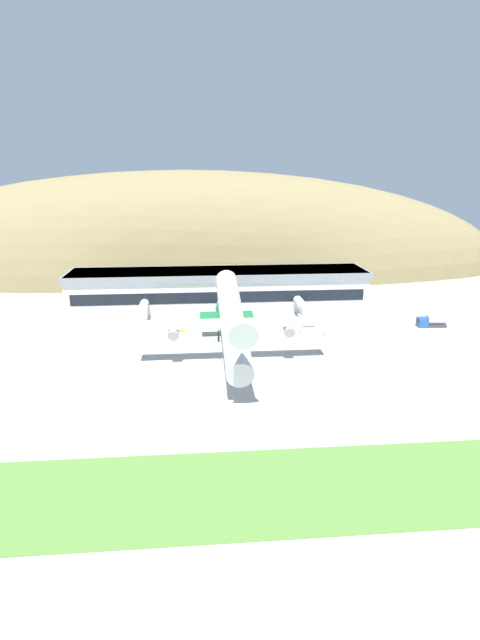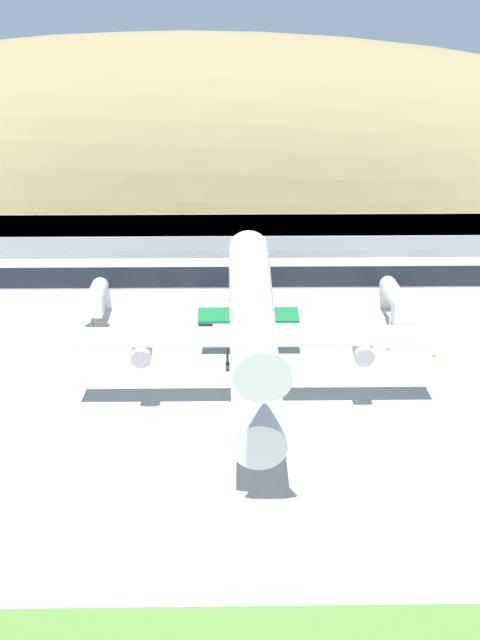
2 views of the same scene
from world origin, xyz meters
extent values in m
plane|color=#ADAAA3|center=(0.00, 0.00, 0.00)|extent=(357.27, 357.27, 0.00)
cube|color=#568438|center=(0.00, -44.21, 0.04)|extent=(321.54, 18.85, 0.08)
ellipsoid|color=olive|center=(-15.30, 102.05, 0.00)|extent=(266.66, 66.60, 81.01)
cube|color=white|center=(-4.77, 46.89, 5.78)|extent=(87.51, 15.99, 11.55)
cube|color=gray|center=(-4.77, 46.89, 10.51)|extent=(88.71, 17.19, 2.08)
cube|color=black|center=(-4.77, 38.84, 5.20)|extent=(84.01, 0.16, 3.23)
cylinder|color=silver|center=(-26.15, 33.76, 4.00)|extent=(2.60, 10.27, 2.60)
cube|color=silver|center=(-26.15, 28.62, 4.00)|extent=(3.38, 2.86, 2.86)
cylinder|color=slate|center=(-26.15, 29.12, 2.00)|extent=(0.36, 0.36, 4.00)
cylinder|color=silver|center=(-4.35, 32.41, 4.00)|extent=(2.60, 12.96, 2.60)
cube|color=silver|center=(-4.35, 25.93, 4.00)|extent=(3.38, 2.86, 2.86)
cylinder|color=slate|center=(-4.35, 26.43, 2.00)|extent=(0.36, 0.36, 4.00)
cylinder|color=silver|center=(17.69, 31.98, 4.00)|extent=(2.60, 13.82, 2.60)
cube|color=silver|center=(17.69, 25.07, 4.00)|extent=(3.38, 2.86, 2.86)
cylinder|color=slate|center=(17.69, 25.57, 2.00)|extent=(0.36, 0.36, 4.00)
cylinder|color=silver|center=(-4.17, -0.07, 10.01)|extent=(5.07, 39.88, 13.91)
cone|color=silver|center=(-4.17, -22.15, 15.12)|extent=(4.97, 6.56, 6.10)
cone|color=#196B38|center=(-4.17, 22.51, 4.78)|extent=(4.97, 7.55, 6.33)
cube|color=#196B38|center=(-4.17, 18.56, 9.29)|extent=(0.50, 6.07, 8.03)
cube|color=#196B38|center=(-4.17, 18.80, 5.64)|extent=(13.19, 3.54, 1.15)
cube|color=silver|center=(-4.17, 1.87, 8.67)|extent=(41.02, 3.61, 1.25)
cylinder|color=#9E9EA3|center=(-16.48, 1.34, 7.24)|extent=(2.30, 4.03, 3.05)
cylinder|color=#9E9EA3|center=(8.13, 1.34, 7.24)|extent=(2.30, 4.03, 3.05)
cylinder|color=#2D2D2D|center=(-6.96, 1.87, 6.18)|extent=(0.28, 0.28, 2.20)
cylinder|color=#2D2D2D|center=(-6.96, 1.87, 5.08)|extent=(0.45, 1.10, 1.10)
cylinder|color=#2D2D2D|center=(-1.38, 1.87, 6.18)|extent=(0.28, 0.28, 2.20)
cylinder|color=#2D2D2D|center=(-1.38, 1.87, 5.08)|extent=(0.45, 1.10, 1.10)
cylinder|color=#2D2D2D|center=(-4.17, -13.63, 9.87)|extent=(0.22, 0.22, 1.98)
cylinder|color=#2D2D2D|center=(-4.17, -13.63, 8.88)|extent=(0.30, 0.82, 0.82)
cube|color=#264C99|center=(-9.82, 27.33, 0.44)|extent=(3.79, 1.97, 0.88)
cube|color=black|center=(-10.00, 27.32, 1.23)|extent=(2.13, 1.58, 0.72)
cube|color=gold|center=(-16.97, 24.41, 0.40)|extent=(4.31, 1.65, 0.80)
cube|color=black|center=(-16.75, 24.41, 1.13)|extent=(2.37, 1.40, 0.66)
cube|color=#264C99|center=(48.17, 22.60, 1.26)|extent=(2.54, 2.70, 2.53)
cube|color=black|center=(46.96, 22.68, 1.72)|extent=(0.21, 2.17, 1.11)
cube|color=#38383D|center=(51.89, 22.37, 0.45)|extent=(5.19, 2.61, 0.90)
cylinder|color=silver|center=(51.89, 22.37, 2.11)|extent=(4.95, 2.72, 2.43)
cube|color=silver|center=(16.94, 28.40, 1.25)|extent=(2.06, 2.47, 2.51)
cube|color=black|center=(15.93, 28.35, 1.71)|extent=(0.18, 2.02, 1.10)
cube|color=#B7B7BC|center=(19.97, 28.55, 1.67)|extent=(4.25, 2.58, 3.33)
cube|color=orange|center=(14.78, 20.84, 0.01)|extent=(0.52, 0.52, 0.03)
cone|color=orange|center=(14.78, 20.84, 0.31)|extent=(0.40, 0.40, 0.55)
cube|color=orange|center=(20.33, 17.90, 0.01)|extent=(0.52, 0.52, 0.03)
cone|color=orange|center=(20.33, 17.90, 0.31)|extent=(0.40, 0.40, 0.55)
camera|label=1|loc=(-11.32, -99.51, 39.59)|focal=28.00mm
camera|label=2|loc=(-7.24, -91.57, 41.75)|focal=50.00mm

